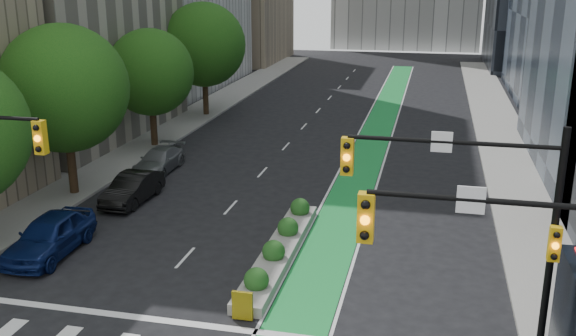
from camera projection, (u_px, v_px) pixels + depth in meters
The scene contains 12 objects.
sidewalk_left at pixel (162, 134), 45.65m from camera, with size 3.60×90.00×0.15m, color gray.
sidewalk_right at pixel (509, 154), 40.60m from camera, with size 3.60×90.00×0.15m, color gray.
bike_lane_paint at pixel (377, 130), 47.17m from camera, with size 2.20×70.00×0.01m, color #1A8F3B.
tree_mid at pixel (64, 89), 31.76m from camera, with size 6.40×6.40×8.78m.
tree_midfar at pixel (150, 72), 41.27m from camera, with size 5.60×5.60×7.76m.
tree_far at pixel (204, 45), 50.38m from camera, with size 6.60×6.60×9.00m.
signal_right at pixel (494, 218), 17.02m from camera, with size 5.82×0.51×7.20m.
signal_far_right at pixel (527, 302), 12.77m from camera, with size 4.82×0.51×7.20m.
median_planter at pixel (280, 247), 26.03m from camera, with size 1.20×10.26×1.10m.
parked_car_left_near at pixel (50, 235), 26.04m from camera, with size 1.98×4.93×1.68m, color #0D1C52.
parked_car_left_mid at pixel (133, 188), 32.12m from camera, with size 1.53×4.39×1.45m, color black.
parked_car_left_far at pixel (159, 160), 37.21m from camera, with size 1.84×4.53×1.32m, color slate.
Camera 1 is at (6.88, -16.26, 11.00)m, focal length 40.00 mm.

